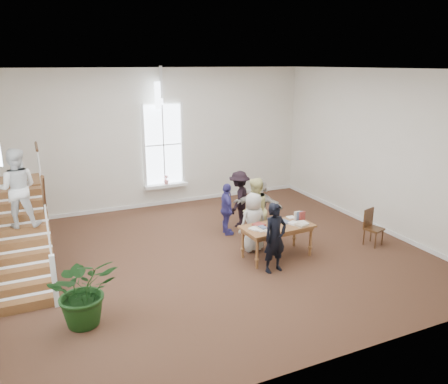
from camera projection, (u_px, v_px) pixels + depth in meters
name	position (u px, v px, depth m)	size (l,w,h in m)	color
ground	(217.00, 254.00, 11.00)	(10.00, 10.00, 0.00)	#472B1B
room_shell	(166.00, 193.00, 14.73)	(10.49, 10.00, 10.00)	beige
staircase	(20.00, 207.00, 9.49)	(1.10, 4.10, 2.92)	brown
library_table	(277.00, 229.00, 10.66)	(1.80, 0.97, 0.88)	brown
police_officer	(275.00, 238.00, 9.90)	(0.60, 0.39, 1.64)	black
elderly_woman	(253.00, 222.00, 11.05)	(0.74, 0.48, 1.52)	#BAB7AD
person_yellow	(254.00, 210.00, 11.57)	(0.85, 0.67, 1.76)	#E7E090
woman_cluster_a	(227.00, 209.00, 12.10)	(0.86, 0.36, 1.47)	#3C347E
woman_cluster_b	(239.00, 199.00, 12.70)	(1.07, 0.62, 1.66)	black
woman_cluster_c	(259.00, 205.00, 12.26)	(1.46, 0.46, 1.57)	#BAB2A7
floor_plant	(84.00, 290.00, 7.90)	(1.23, 1.06, 1.36)	#143510
side_chair	(372.00, 225.00, 11.48)	(0.52, 0.52, 0.97)	#371B0F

